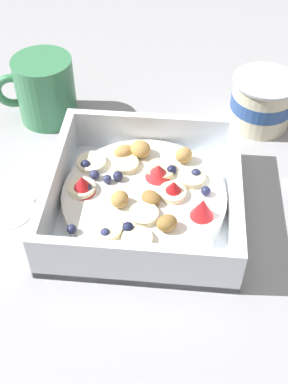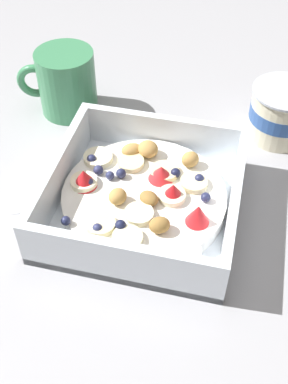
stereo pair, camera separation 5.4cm
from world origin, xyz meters
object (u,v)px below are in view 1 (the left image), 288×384
(coffee_mug, at_px, (44,90))
(yogurt_cup, at_px, (262,101))
(fruit_bowl, at_px, (144,198))
(spoon, at_px, (33,198))

(coffee_mug, bearing_deg, yogurt_cup, 2.59)
(fruit_bowl, distance_m, yogurt_cup, 0.23)
(yogurt_cup, distance_m, coffee_mug, 0.30)
(spoon, bearing_deg, yogurt_cup, 32.56)
(fruit_bowl, bearing_deg, spoon, 179.12)
(fruit_bowl, height_order, coffee_mug, coffee_mug)
(yogurt_cup, bearing_deg, spoon, -147.44)
(spoon, relative_size, yogurt_cup, 1.86)
(spoon, bearing_deg, fruit_bowl, -0.88)
(fruit_bowl, relative_size, coffee_mug, 1.94)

